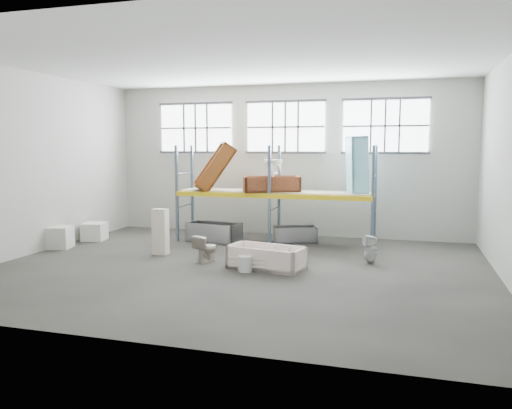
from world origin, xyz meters
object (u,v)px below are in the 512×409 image
at_px(toilet_white, 371,249).
at_px(toilet_beige, 206,248).
at_px(bucket, 245,264).
at_px(steel_tub_left, 214,232).
at_px(bathtub_beige, 266,257).
at_px(cistern_tall, 160,232).
at_px(rust_tub_flat, 271,184).
at_px(blue_tub_upright, 357,166).
at_px(carton_near, 58,237).
at_px(steel_tub_right, 295,234).

bearing_deg(toilet_white, toilet_beige, -99.69).
bearing_deg(toilet_white, bucket, -81.72).
bearing_deg(steel_tub_left, toilet_white, -18.30).
bearing_deg(bathtub_beige, toilet_white, 38.86).
relative_size(cistern_tall, rust_tub_flat, 0.74).
bearing_deg(rust_tub_flat, bucket, -84.82).
bearing_deg(rust_tub_flat, cistern_tall, -134.73).
distance_m(bathtub_beige, blue_tub_upright, 4.50).
height_order(bathtub_beige, carton_near, carton_near).
xyz_separation_m(toilet_beige, steel_tub_left, (-0.79, 2.61, -0.05)).
height_order(steel_tub_left, steel_tub_right, steel_tub_left).
relative_size(steel_tub_right, bucket, 3.55).
distance_m(bathtub_beige, bucket, 0.61).
xyz_separation_m(bathtub_beige, cistern_tall, (-3.22, 0.73, 0.36)).
height_order(toilet_white, bucket, toilet_white).
distance_m(toilet_white, steel_tub_right, 3.39).
bearing_deg(cistern_tall, toilet_beige, -15.81).
bearing_deg(bathtub_beige, bucket, -118.86).
height_order(bathtub_beige, rust_tub_flat, rust_tub_flat).
height_order(cistern_tall, bucket, cistern_tall).
xyz_separation_m(bathtub_beige, toilet_beige, (-1.69, 0.26, 0.08)).
bearing_deg(toilet_white, bathtub_beige, -85.74).
bearing_deg(blue_tub_upright, steel_tub_right, 178.45).
relative_size(steel_tub_left, bucket, 4.32).
bearing_deg(steel_tub_right, bathtub_beige, -89.13).
distance_m(rust_tub_flat, carton_near, 6.51).
bearing_deg(carton_near, steel_tub_left, 28.75).
bearing_deg(toilet_beige, bathtub_beige, -169.68).
height_order(steel_tub_right, blue_tub_upright, blue_tub_upright).
bearing_deg(toilet_white, carton_near, -109.55).
distance_m(cistern_tall, blue_tub_upright, 6.02).
xyz_separation_m(steel_tub_left, steel_tub_right, (2.42, 0.71, -0.05)).
bearing_deg(steel_tub_right, toilet_white, -43.30).
xyz_separation_m(bathtub_beige, toilet_white, (2.41, 1.26, 0.10)).
distance_m(steel_tub_right, blue_tub_upright, 2.85).
distance_m(toilet_beige, cistern_tall, 1.63).
height_order(toilet_beige, blue_tub_upright, blue_tub_upright).
height_order(cistern_tall, carton_near, cistern_tall).
xyz_separation_m(bathtub_beige, carton_near, (-6.51, 0.67, 0.05)).
bearing_deg(bucket, carton_near, 169.51).
distance_m(steel_tub_left, steel_tub_right, 2.53).
distance_m(toilet_beige, rust_tub_flat, 3.46).
relative_size(blue_tub_upright, bucket, 4.58).
bearing_deg(steel_tub_right, rust_tub_flat, -153.37).
relative_size(bathtub_beige, blue_tub_upright, 1.07).
xyz_separation_m(bathtub_beige, rust_tub_flat, (-0.73, 3.25, 1.55)).
bearing_deg(rust_tub_flat, carton_near, -155.95).
bearing_deg(rust_tub_flat, bathtub_beige, -77.35).
xyz_separation_m(toilet_beige, bucket, (1.30, -0.73, -0.16)).
xyz_separation_m(toilet_white, steel_tub_left, (-4.89, 1.62, -0.07)).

